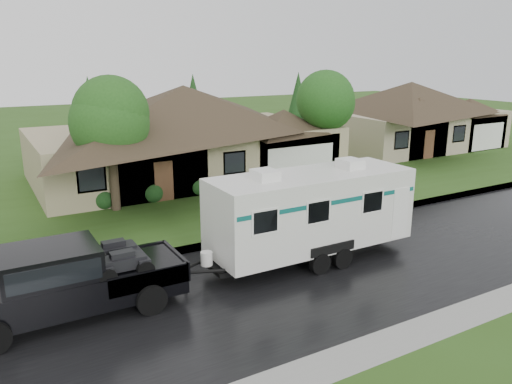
# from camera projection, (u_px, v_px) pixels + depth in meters

# --- Properties ---
(ground) EXTENTS (140.00, 140.00, 0.00)m
(ground) POSITION_uv_depth(u_px,v_px,m) (276.00, 257.00, 19.19)
(ground) COLOR #2E5019
(ground) RESTS_ON ground
(road) EXTENTS (140.00, 8.00, 0.01)m
(road) POSITION_uv_depth(u_px,v_px,m) (306.00, 276.00, 17.52)
(road) COLOR black
(road) RESTS_ON ground
(curb) EXTENTS (140.00, 0.50, 0.15)m
(curb) POSITION_uv_depth(u_px,v_px,m) (248.00, 237.00, 21.06)
(curb) COLOR gray
(curb) RESTS_ON ground
(lawn) EXTENTS (140.00, 26.00, 0.15)m
(lawn) POSITION_uv_depth(u_px,v_px,m) (151.00, 176.00, 31.73)
(lawn) COLOR #2E5019
(lawn) RESTS_ON ground
(house_main) EXTENTS (19.44, 10.80, 6.90)m
(house_main) POSITION_uv_depth(u_px,v_px,m) (190.00, 121.00, 30.93)
(house_main) COLOR tan
(house_main) RESTS_ON lawn
(house_neighbor) EXTENTS (15.12, 9.72, 6.45)m
(house_neighbor) POSITION_uv_depth(u_px,v_px,m) (413.00, 108.00, 41.00)
(house_neighbor) COLOR tan
(house_neighbor) RESTS_ON lawn
(tree_left_green) EXTENTS (3.90, 3.90, 6.46)m
(tree_left_green) POSITION_uv_depth(u_px,v_px,m) (110.00, 119.00, 23.41)
(tree_left_green) COLOR #382B1E
(tree_left_green) RESTS_ON lawn
(tree_right_green) EXTENTS (3.81, 3.81, 6.30)m
(tree_right_green) POSITION_uv_depth(u_px,v_px,m) (326.00, 105.00, 31.07)
(tree_right_green) COLOR #382B1E
(tree_right_green) RESTS_ON lawn
(shrub_row) EXTENTS (13.60, 1.00, 1.00)m
(shrub_row) POSITION_uv_depth(u_px,v_px,m) (218.00, 183.00, 27.77)
(shrub_row) COLOR #143814
(shrub_row) RESTS_ON lawn
(pickup_truck) EXTENTS (6.66, 2.53, 2.22)m
(pickup_truck) POSITION_uv_depth(u_px,v_px,m) (63.00, 279.00, 14.50)
(pickup_truck) COLOR black
(pickup_truck) RESTS_ON ground
(travel_trailer) EXTENTS (8.22, 2.89, 3.69)m
(travel_trailer) POSITION_uv_depth(u_px,v_px,m) (311.00, 209.00, 18.52)
(travel_trailer) COLOR silver
(travel_trailer) RESTS_ON ground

